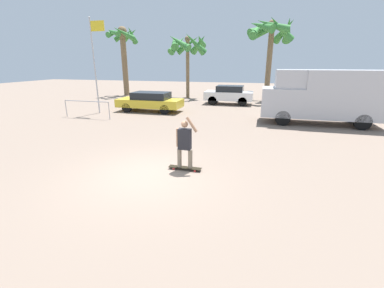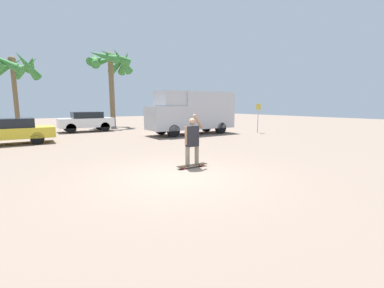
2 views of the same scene
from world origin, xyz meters
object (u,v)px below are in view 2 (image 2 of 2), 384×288
parked_car_yellow (5,131)px  palm_tree_near_van (110,63)px  camper_van (193,111)px  palm_tree_center_background (12,66)px  parked_car_white (86,121)px  person_skateboarder (192,139)px  skateboard (192,165)px  street_sign (258,114)px

parked_car_yellow → palm_tree_near_van: (7.96, 8.09, 5.09)m
camper_van → palm_tree_center_background: (-10.38, 9.12, 3.32)m
camper_van → parked_car_white: bearing=134.5°
person_skateboarder → palm_tree_center_background: size_ratio=0.28×
parked_car_yellow → palm_tree_near_van: size_ratio=0.64×
skateboard → person_skateboarder: (-0.00, 0.00, 0.88)m
palm_tree_near_van → person_skateboarder: bearing=-98.4°
palm_tree_near_van → parked_car_white: bearing=-133.0°
camper_van → palm_tree_near_van: (-2.92, 9.29, 4.21)m
palm_tree_near_van → street_sign: 14.15m
skateboard → camper_van: camper_van is taller
skateboard → parked_car_white: parked_car_white is taller
skateboard → palm_tree_center_background: 18.68m
parked_car_white → street_sign: street_sign is taller
skateboard → street_sign: (10.09, 6.39, 1.32)m
camper_van → parked_car_white: camper_van is taller
parked_car_yellow → palm_tree_center_background: (0.50, 7.92, 4.20)m
camper_van → street_sign: 4.95m
person_skateboarder → street_sign: 11.95m
skateboard → street_sign: size_ratio=0.50×
person_skateboarder → palm_tree_near_van: bearing=81.6°
skateboard → palm_tree_near_van: (2.59, 17.53, 5.75)m
camper_van → parked_car_white: 8.51m
person_skateboarder → palm_tree_near_van: size_ratio=0.24×
parked_car_white → parked_car_yellow: 6.93m
skateboard → person_skateboarder: person_skateboarder is taller
skateboard → parked_car_yellow: (-5.37, 9.44, 0.66)m
palm_tree_near_van → parked_car_yellow: bearing=-134.5°
palm_tree_near_van → street_sign: (7.50, -11.15, -4.44)m
palm_tree_center_background → parked_car_yellow: bearing=-93.6°
parked_car_white → palm_tree_near_van: size_ratio=0.55×
person_skateboarder → palm_tree_center_background: (-4.87, 17.36, 3.98)m
street_sign → camper_van: bearing=157.9°
parked_car_white → palm_tree_near_van: palm_tree_near_van is taller
person_skateboarder → camper_van: size_ratio=0.27×
parked_car_white → palm_tree_near_van: 6.69m
skateboard → parked_car_yellow: bearing=119.6°
person_skateboarder → parked_car_white: 14.30m
skateboard → palm_tree_center_background: size_ratio=0.18×
palm_tree_near_van → street_sign: size_ratio=3.31×
palm_tree_center_background → person_skateboarder: bearing=-74.3°
parked_car_white → palm_tree_near_van: bearing=47.0°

